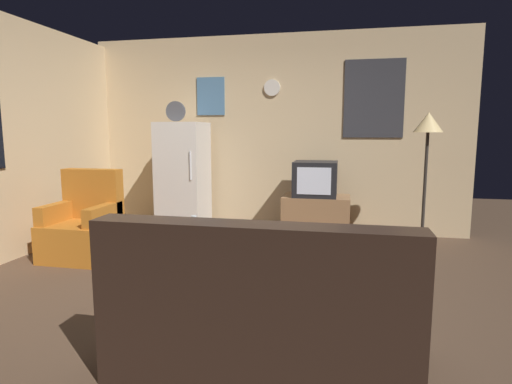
# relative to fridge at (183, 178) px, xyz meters

# --- Properties ---
(ground_plane) EXTENTS (12.00, 12.00, 0.00)m
(ground_plane) POSITION_rel_fridge_xyz_m (1.15, -1.95, -0.75)
(ground_plane) COLOR #4C3828
(wall_with_art) EXTENTS (5.20, 0.12, 2.68)m
(wall_with_art) POSITION_rel_fridge_xyz_m (1.16, 0.50, 0.59)
(wall_with_art) COLOR #D1B284
(wall_with_art) RESTS_ON ground_plane
(fridge) EXTENTS (0.60, 0.62, 1.77)m
(fridge) POSITION_rel_fridge_xyz_m (0.00, 0.00, 0.00)
(fridge) COLOR silver
(fridge) RESTS_ON ground_plane
(tv_stand) EXTENTS (0.84, 0.53, 0.57)m
(tv_stand) POSITION_rel_fridge_xyz_m (1.79, 0.01, -0.47)
(tv_stand) COLOR #8E6642
(tv_stand) RESTS_ON ground_plane
(crt_tv) EXTENTS (0.54, 0.51, 0.44)m
(crt_tv) POSITION_rel_fridge_xyz_m (1.77, 0.01, 0.03)
(crt_tv) COLOR black
(crt_tv) RESTS_ON tv_stand
(standing_lamp) EXTENTS (0.32, 0.32, 1.59)m
(standing_lamp) POSITION_rel_fridge_xyz_m (3.02, -0.32, 0.60)
(standing_lamp) COLOR #332D28
(standing_lamp) RESTS_ON ground_plane
(coffee_table) EXTENTS (0.72, 0.72, 0.47)m
(coffee_table) POSITION_rel_fridge_xyz_m (0.77, -1.69, -0.52)
(coffee_table) COLOR #8E6642
(coffee_table) RESTS_ON ground_plane
(wine_glass) EXTENTS (0.05, 0.05, 0.15)m
(wine_glass) POSITION_rel_fridge_xyz_m (0.81, -1.78, -0.21)
(wine_glass) COLOR silver
(wine_glass) RESTS_ON coffee_table
(mug_ceramic_white) EXTENTS (0.08, 0.08, 0.09)m
(mug_ceramic_white) POSITION_rel_fridge_xyz_m (0.68, -1.85, -0.24)
(mug_ceramic_white) COLOR silver
(mug_ceramic_white) RESTS_ON coffee_table
(mug_ceramic_tan) EXTENTS (0.08, 0.08, 0.09)m
(mug_ceramic_tan) POSITION_rel_fridge_xyz_m (0.76, -1.77, -0.24)
(mug_ceramic_tan) COLOR tan
(mug_ceramic_tan) RESTS_ON coffee_table
(remote_control) EXTENTS (0.15, 0.11, 0.02)m
(remote_control) POSITION_rel_fridge_xyz_m (0.79, -1.54, -0.27)
(remote_control) COLOR black
(remote_control) RESTS_ON coffee_table
(armchair) EXTENTS (0.68, 0.68, 0.96)m
(armchair) POSITION_rel_fridge_xyz_m (-0.66, -1.28, -0.42)
(armchair) COLOR #B2661E
(armchair) RESTS_ON ground_plane
(couch) EXTENTS (1.70, 0.80, 0.92)m
(couch) POSITION_rel_fridge_xyz_m (1.69, -3.08, -0.44)
(couch) COLOR black
(couch) RESTS_ON ground_plane
(book_stack) EXTENTS (0.21, 0.17, 0.06)m
(book_stack) POSITION_rel_fridge_xyz_m (2.51, -0.17, -0.72)
(book_stack) COLOR tan
(book_stack) RESTS_ON ground_plane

